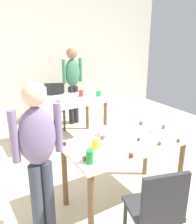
# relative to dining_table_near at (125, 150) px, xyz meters

# --- Properties ---
(ground_plane) EXTENTS (6.40, 6.40, 0.00)m
(ground_plane) POSITION_rel_dining_table_near_xyz_m (-0.02, 0.00, -0.65)
(ground_plane) COLOR beige
(wall_back) EXTENTS (6.40, 0.10, 2.60)m
(wall_back) POSITION_rel_dining_table_near_xyz_m (-0.02, 3.20, 0.65)
(wall_back) COLOR beige
(wall_back) RESTS_ON ground_plane
(dining_table_near) EXTENTS (1.29, 0.69, 0.75)m
(dining_table_near) POSITION_rel_dining_table_near_xyz_m (0.00, 0.00, 0.00)
(dining_table_near) COLOR silver
(dining_table_near) RESTS_ON ground_plane
(dining_table_far) EXTENTS (1.19, 0.75, 0.75)m
(dining_table_far) POSITION_rel_dining_table_near_xyz_m (0.17, 1.78, 0.00)
(dining_table_far) COLOR silver
(dining_table_far) RESTS_ON ground_plane
(chair_near_table) EXTENTS (0.50, 0.50, 0.87)m
(chair_near_table) POSITION_rel_dining_table_near_xyz_m (-0.21, -0.72, -0.15)
(chair_near_table) COLOR #2D2D33
(chair_near_table) RESTS_ON ground_plane
(chair_far_table) EXTENTS (0.53, 0.53, 0.87)m
(chair_far_table) POSITION_rel_dining_table_near_xyz_m (0.21, 2.50, -0.15)
(chair_far_table) COLOR #2D2D33
(chair_far_table) RESTS_ON ground_plane
(person_girl_near) EXTENTS (0.45, 0.20, 1.48)m
(person_girl_near) POSITION_rel_dining_table_near_xyz_m (-0.92, 0.02, 0.24)
(person_girl_near) COLOR #383D4C
(person_girl_near) RESTS_ON ground_plane
(person_adult_far) EXTENTS (0.46, 0.24, 1.54)m
(person_adult_far) POSITION_rel_dining_table_near_xyz_m (0.62, 2.52, 0.28)
(person_adult_far) COLOR #28282D
(person_adult_far) RESTS_ON ground_plane
(mixing_bowl) EXTENTS (0.18, 0.18, 0.09)m
(mixing_bowl) POSITION_rel_dining_table_near_xyz_m (-0.07, 0.22, 0.15)
(mixing_bowl) COLOR white
(mixing_bowl) RESTS_ON dining_table_near
(soda_can) EXTENTS (0.07, 0.07, 0.12)m
(soda_can) POSITION_rel_dining_table_near_xyz_m (-0.54, -0.20, 0.16)
(soda_can) COLOR #198438
(soda_can) RESTS_ON dining_table_near
(fork_near) EXTENTS (0.17, 0.02, 0.01)m
(fork_near) POSITION_rel_dining_table_near_xyz_m (0.35, -0.15, 0.11)
(fork_near) COLOR silver
(fork_near) RESTS_ON dining_table_near
(cup_near_0) EXTENTS (0.09, 0.09, 0.10)m
(cup_near_0) POSITION_rel_dining_table_near_xyz_m (0.45, 0.02, 0.15)
(cup_near_0) COLOR white
(cup_near_0) RESTS_ON dining_table_near
(cup_near_1) EXTENTS (0.07, 0.07, 0.10)m
(cup_near_1) POSITION_rel_dining_table_near_xyz_m (-0.36, 0.01, 0.15)
(cup_near_1) COLOR yellow
(cup_near_1) RESTS_ON dining_table_near
(cake_ball_0) EXTENTS (0.05, 0.05, 0.05)m
(cake_ball_0) POSITION_rel_dining_table_near_xyz_m (-0.56, -0.13, 0.13)
(cake_ball_0) COLOR brown
(cake_ball_0) RESTS_ON dining_table_near
(cake_ball_1) EXTENTS (0.04, 0.04, 0.04)m
(cake_ball_1) POSITION_rel_dining_table_near_xyz_m (-0.49, -0.13, 0.12)
(cake_ball_1) COLOR #3D2319
(cake_ball_1) RESTS_ON dining_table_near
(cake_ball_2) EXTENTS (0.04, 0.04, 0.04)m
(cake_ball_2) POSITION_rel_dining_table_near_xyz_m (0.46, -0.31, 0.13)
(cake_ball_2) COLOR brown
(cake_ball_2) RESTS_ON dining_table_near
(cake_ball_3) EXTENTS (0.05, 0.05, 0.05)m
(cake_ball_3) POSITION_rel_dining_table_near_xyz_m (0.45, 0.26, 0.13)
(cake_ball_3) COLOR brown
(cake_ball_3) RESTS_ON dining_table_near
(cake_ball_4) EXTENTS (0.05, 0.05, 0.05)m
(cake_ball_4) POSITION_rel_dining_table_near_xyz_m (-0.59, 0.23, 0.13)
(cake_ball_4) COLOR #3D2319
(cake_ball_4) RESTS_ON dining_table_near
(cake_ball_5) EXTENTS (0.04, 0.04, 0.04)m
(cake_ball_5) POSITION_rel_dining_table_near_xyz_m (0.13, -0.07, 0.12)
(cake_ball_5) COLOR brown
(cake_ball_5) RESTS_ON dining_table_near
(cake_ball_6) EXTENTS (0.05, 0.05, 0.05)m
(cake_ball_6) POSITION_rel_dining_table_near_xyz_m (0.60, 0.03, 0.13)
(cake_ball_6) COLOR brown
(cake_ball_6) RESTS_ON dining_table_near
(cake_ball_7) EXTENTS (0.04, 0.04, 0.04)m
(cake_ball_7) POSITION_rel_dining_table_near_xyz_m (0.24, -0.26, 0.13)
(cake_ball_7) COLOR brown
(cake_ball_7) RESTS_ON dining_table_near
(cake_ball_8) EXTENTS (0.05, 0.05, 0.05)m
(cake_ball_8) POSITION_rel_dining_table_near_xyz_m (-0.17, -0.31, 0.13)
(cake_ball_8) COLOR brown
(cake_ball_8) RESTS_ON dining_table_near
(cake_ball_9) EXTENTS (0.04, 0.04, 0.04)m
(cake_ball_9) POSITION_rel_dining_table_near_xyz_m (0.56, 0.12, 0.13)
(cake_ball_9) COLOR brown
(cake_ball_9) RESTS_ON dining_table_near
(cake_ball_10) EXTENTS (0.04, 0.04, 0.04)m
(cake_ball_10) POSITION_rel_dining_table_near_xyz_m (-0.18, 0.16, 0.12)
(cake_ball_10) COLOR brown
(cake_ball_10) RESTS_ON dining_table_near
(cake_ball_11) EXTENTS (0.04, 0.04, 0.04)m
(cake_ball_11) POSITION_rel_dining_table_near_xyz_m (-0.32, 0.10, 0.13)
(cake_ball_11) COLOR brown
(cake_ball_11) RESTS_ON dining_table_near
(pitcher_far) EXTENTS (0.11, 0.11, 0.26)m
(pitcher_far) POSITION_rel_dining_table_near_xyz_m (-0.25, 1.80, 0.23)
(pitcher_far) COLOR white
(pitcher_far) RESTS_ON dining_table_far
(cup_far_0) EXTENTS (0.08, 0.08, 0.11)m
(cup_far_0) POSITION_rel_dining_table_near_xyz_m (0.45, 1.85, 0.16)
(cup_far_0) COLOR red
(cup_far_0) RESTS_ON dining_table_far
(cup_far_1) EXTENTS (0.09, 0.09, 0.09)m
(cup_far_1) POSITION_rel_dining_table_near_xyz_m (0.72, 1.70, 0.15)
(cup_far_1) COLOR green
(cup_far_1) RESTS_ON dining_table_far
(cup_far_2) EXTENTS (0.08, 0.08, 0.10)m
(cup_far_2) POSITION_rel_dining_table_near_xyz_m (0.54, 1.92, 0.15)
(cup_far_2) COLOR white
(cup_far_2) RESTS_ON dining_table_far
(donut_far_0) EXTENTS (0.14, 0.14, 0.04)m
(donut_far_0) POSITION_rel_dining_table_near_xyz_m (0.02, 1.78, 0.12)
(donut_far_0) COLOR pink
(donut_far_0) RESTS_ON dining_table_far
(donut_far_1) EXTENTS (0.10, 0.10, 0.03)m
(donut_far_1) POSITION_rel_dining_table_near_xyz_m (0.62, 2.06, 0.12)
(donut_far_1) COLOR gold
(donut_far_1) RESTS_ON dining_table_far
(donut_far_2) EXTENTS (0.14, 0.14, 0.04)m
(donut_far_2) POSITION_rel_dining_table_near_xyz_m (0.27, 2.05, 0.12)
(donut_far_2) COLOR white
(donut_far_2) RESTS_ON dining_table_far
(donut_far_3) EXTENTS (0.12, 0.12, 0.04)m
(donut_far_3) POSITION_rel_dining_table_near_xyz_m (-0.09, 2.03, 0.12)
(donut_far_3) COLOR white
(donut_far_3) RESTS_ON dining_table_far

